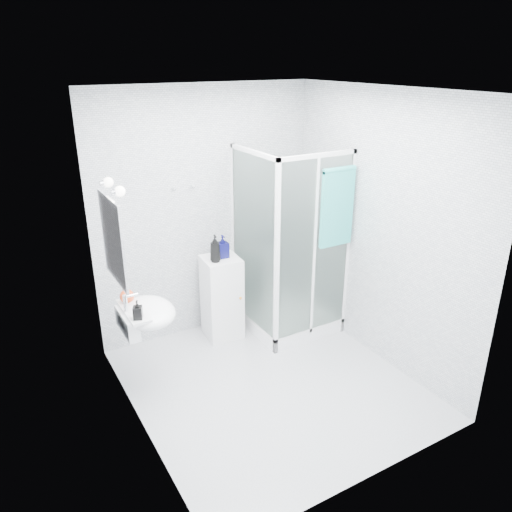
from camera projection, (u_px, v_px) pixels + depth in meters
room at (272, 254)px, 4.15m from camera, size 2.40×2.60×2.60m
shower_enclosure at (286, 293)px, 5.39m from camera, size 0.90×0.95×2.00m
wall_basin at (145, 314)px, 4.24m from camera, size 0.46×0.56×0.35m
mirror at (113, 240)px, 3.88m from camera, size 0.02×0.60×0.70m
vanity_lights at (113, 187)px, 3.75m from camera, size 0.10×0.40×0.08m
wall_hooks at (184, 188)px, 4.92m from camera, size 0.23×0.06×0.03m
storage_cabinet at (222, 297)px, 5.29m from camera, size 0.40×0.41×0.90m
hand_towel at (337, 205)px, 4.82m from camera, size 0.37×0.05×0.79m
shampoo_bottle_a at (215, 248)px, 4.99m from camera, size 0.13×0.13×0.28m
shampoo_bottle_b at (223, 246)px, 5.10m from camera, size 0.11×0.11×0.24m
soap_dispenser_orange at (127, 294)px, 4.27m from camera, size 0.16×0.16×0.16m
soap_dispenser_black at (138, 310)px, 3.99m from camera, size 0.10×0.10×0.16m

